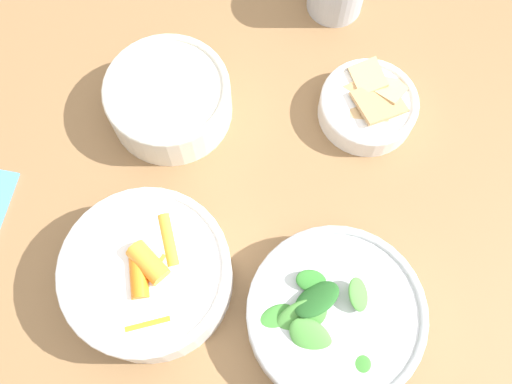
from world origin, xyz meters
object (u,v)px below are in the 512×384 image
at_px(bowl_carrots, 148,275).
at_px(bowl_beans_hotdog, 169,100).
at_px(bowl_greens, 334,315).
at_px(bowl_cookies, 368,105).

distance_m(bowl_carrots, bowl_beans_hotdog, 0.22).
bearing_deg(bowl_beans_hotdog, bowl_carrots, -174.54).
height_order(bowl_greens, bowl_beans_hotdog, bowl_greens).
height_order(bowl_carrots, bowl_cookies, bowl_carrots).
height_order(bowl_greens, bowl_cookies, bowl_greens).
bearing_deg(bowl_cookies, bowl_greens, 175.94).
relative_size(bowl_greens, bowl_beans_hotdog, 1.25).
distance_m(bowl_greens, bowl_beans_hotdog, 0.33).
xyz_separation_m(bowl_carrots, bowl_greens, (-0.01, -0.21, -0.01)).
bearing_deg(bowl_carrots, bowl_beans_hotdog, 5.46).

